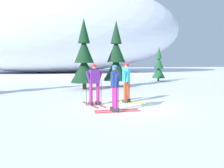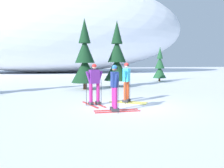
{
  "view_description": "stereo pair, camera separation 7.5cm",
  "coord_description": "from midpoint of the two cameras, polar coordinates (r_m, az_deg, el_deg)",
  "views": [
    {
      "loc": [
        -3.0,
        -8.95,
        1.9
      ],
      "look_at": [
        -0.66,
        0.26,
        0.95
      ],
      "focal_mm": 36.08,
      "sensor_mm": 36.0,
      "label": 1
    },
    {
      "loc": [
        -2.92,
        -8.97,
        1.9
      ],
      "look_at": [
        -0.66,
        0.26,
        0.95
      ],
      "focal_mm": 36.08,
      "sensor_mm": 36.0,
      "label": 2
    }
  ],
  "objects": [
    {
      "name": "ground_plane",
      "position": [
        9.62,
        4.42,
        -5.69
      ],
      "size": [
        120.0,
        120.0,
        0.0
      ],
      "primitive_type": "plane",
      "color": "white"
    },
    {
      "name": "pine_tree_center_left",
      "position": [
        15.42,
        -6.76,
        6.06
      ],
      "size": [
        1.85,
        1.85,
        4.79
      ],
      "color": "#47301E",
      "rests_on": "ground"
    },
    {
      "name": "pine_tree_center_right",
      "position": [
        16.83,
        1.37,
        6.23
      ],
      "size": [
        1.89,
        1.89,
        4.9
      ],
      "color": "#47301E",
      "rests_on": "ground"
    },
    {
      "name": "skier_purple_jacket",
      "position": [
        9.78,
        -4.28,
        0.16
      ],
      "size": [
        0.85,
        1.7,
        1.81
      ],
      "color": "red",
      "rests_on": "ground"
    },
    {
      "name": "skier_cyan_jacket",
      "position": [
        10.4,
        3.93,
        0.63
      ],
      "size": [
        1.69,
        1.35,
        1.85
      ],
      "color": "gold",
      "rests_on": "ground"
    },
    {
      "name": "pine_tree_far_right",
      "position": [
        21.97,
        12.09,
        4.24
      ],
      "size": [
        1.28,
        1.28,
        3.31
      ],
      "color": "#47301E",
      "rests_on": "ground"
    },
    {
      "name": "skier_navy_jacket",
      "position": [
        8.52,
        0.96,
        -0.89
      ],
      "size": [
        1.77,
        0.77,
        1.77
      ],
      "color": "red",
      "rests_on": "ground"
    },
    {
      "name": "snow_ridge_background",
      "position": [
        40.62,
        -15.0,
        13.87
      ],
      "size": [
        47.19,
        20.33,
        15.59
      ],
      "primitive_type": "ellipsoid",
      "color": "white",
      "rests_on": "ground"
    }
  ]
}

